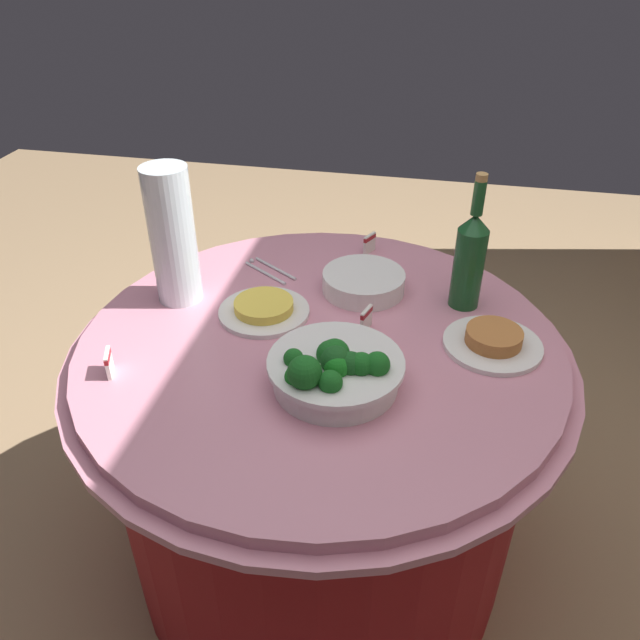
# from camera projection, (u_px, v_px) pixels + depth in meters

# --- Properties ---
(ground_plane) EXTENTS (6.00, 6.00, 0.00)m
(ground_plane) POSITION_uv_depth(u_px,v_px,m) (320.00, 543.00, 1.83)
(ground_plane) COLOR #9E7F5B
(buffet_table) EXTENTS (1.16, 1.16, 0.74)m
(buffet_table) POSITION_uv_depth(u_px,v_px,m) (320.00, 452.00, 1.62)
(buffet_table) COLOR maroon
(buffet_table) RESTS_ON ground_plane
(broccoli_bowl) EXTENTS (0.28, 0.28, 0.12)m
(broccoli_bowl) POSITION_uv_depth(u_px,v_px,m) (335.00, 370.00, 1.25)
(broccoli_bowl) COLOR white
(broccoli_bowl) RESTS_ON buffet_table
(plate_stack) EXTENTS (0.21, 0.21, 0.05)m
(plate_stack) POSITION_uv_depth(u_px,v_px,m) (364.00, 282.00, 1.58)
(plate_stack) COLOR white
(plate_stack) RESTS_ON buffet_table
(wine_bottle) EXTENTS (0.07, 0.07, 0.34)m
(wine_bottle) POSITION_uv_depth(u_px,v_px,m) (470.00, 258.00, 1.47)
(wine_bottle) COLOR #194D23
(wine_bottle) RESTS_ON buffet_table
(decorative_fruit_vase) EXTENTS (0.11, 0.11, 0.34)m
(decorative_fruit_vase) POSITION_uv_depth(u_px,v_px,m) (173.00, 240.00, 1.48)
(decorative_fruit_vase) COLOR silver
(decorative_fruit_vase) RESTS_ON buffet_table
(serving_tongs) EXTENTS (0.13, 0.16, 0.01)m
(serving_tongs) POSITION_uv_depth(u_px,v_px,m) (269.00, 270.00, 1.68)
(serving_tongs) COLOR silver
(serving_tongs) RESTS_ON buffet_table
(food_plate_fried_egg) EXTENTS (0.22, 0.22, 0.04)m
(food_plate_fried_egg) POSITION_uv_depth(u_px,v_px,m) (264.00, 309.00, 1.50)
(food_plate_fried_egg) COLOR white
(food_plate_fried_egg) RESTS_ON buffet_table
(food_plate_peanuts) EXTENTS (0.22, 0.22, 0.04)m
(food_plate_peanuts) POSITION_uv_depth(u_px,v_px,m) (493.00, 341.00, 1.38)
(food_plate_peanuts) COLOR white
(food_plate_peanuts) RESTS_ON buffet_table
(label_placard_front) EXTENTS (0.05, 0.02, 0.05)m
(label_placard_front) POSITION_uv_depth(u_px,v_px,m) (366.00, 318.00, 1.43)
(label_placard_front) COLOR white
(label_placard_front) RESTS_ON buffet_table
(label_placard_mid) EXTENTS (0.05, 0.03, 0.05)m
(label_placard_mid) POSITION_uv_depth(u_px,v_px,m) (370.00, 242.00, 1.76)
(label_placard_mid) COLOR white
(label_placard_mid) RESTS_ON buffet_table
(label_placard_rear) EXTENTS (0.05, 0.03, 0.05)m
(label_placard_rear) POSITION_uv_depth(u_px,v_px,m) (109.00, 362.00, 1.30)
(label_placard_rear) COLOR white
(label_placard_rear) RESTS_ON buffet_table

